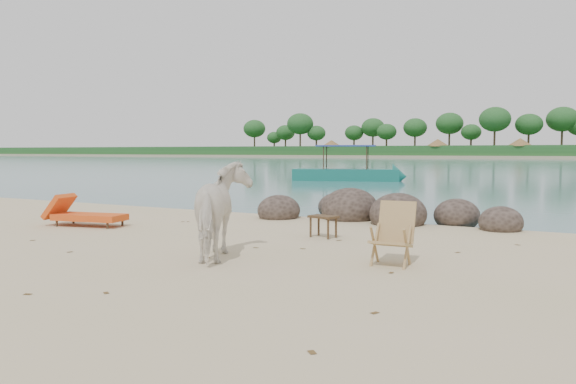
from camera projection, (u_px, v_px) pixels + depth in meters
The scene contains 10 objects.
water at pixel (556, 162), 87.65m from camera, with size 400.00×400.00×0.00m, color #35686A.
far_shore at pixel (574, 157), 157.62m from camera, with size 420.00×90.00×1.40m, color tan.
far_scenery at pixel (570, 145), 128.25m from camera, with size 420.00×18.00×9.50m.
boulders at pixel (376, 213), 14.05m from camera, with size 6.42×2.95×1.08m.
cow at pixel (224, 211), 9.09m from camera, with size 0.85×1.87×1.58m, color white.
side_table at pixel (323, 228), 11.24m from camera, with size 0.54×0.35×0.44m, color #382716, non-canonical shape.
lounge_chair at pixel (90, 214), 12.97m from camera, with size 2.08×0.73×0.62m, color #DD4B1A, non-canonical shape.
deck_chair at pixel (391, 236), 8.47m from camera, with size 0.61×0.67×0.96m, color tan, non-canonical shape.
boat_near at pixel (346, 151), 34.27m from camera, with size 7.24×1.63×3.51m, color #14655A, non-canonical shape.
dead_leaves at pixel (248, 256), 9.36m from camera, with size 8.46×6.94×0.00m.
Camera 1 is at (5.35, -7.15, 1.76)m, focal length 35.00 mm.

